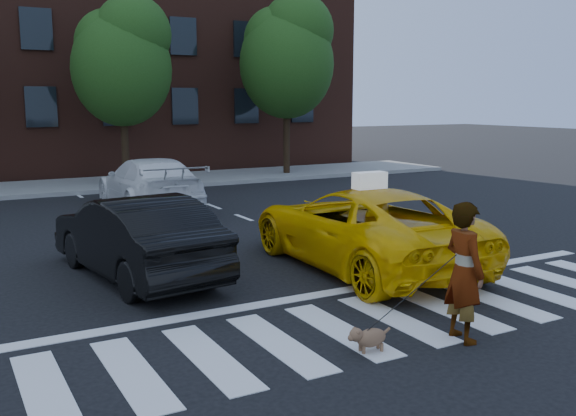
{
  "coord_description": "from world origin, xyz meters",
  "views": [
    {
      "loc": [
        -5.89,
        -7.29,
        3.25
      ],
      "look_at": [
        0.31,
        3.91,
        1.1
      ],
      "focal_mm": 40.0,
      "sensor_mm": 36.0,
      "label": 1
    }
  ],
  "objects_px": {
    "woman": "(464,272)",
    "tree_right": "(287,52)",
    "dog": "(368,337)",
    "tree_mid": "(122,57)",
    "taxi": "(363,227)",
    "white_suv": "(149,183)",
    "black_sedan": "(136,236)"
  },
  "relations": [
    {
      "from": "tree_mid",
      "to": "dog",
      "type": "distance_m",
      "value": 18.5
    },
    {
      "from": "dog",
      "to": "tree_right",
      "type": "bearing_deg",
      "value": 74.63
    },
    {
      "from": "taxi",
      "to": "white_suv",
      "type": "bearing_deg",
      "value": -77.14
    },
    {
      "from": "white_suv",
      "to": "taxi",
      "type": "bearing_deg",
      "value": 101.6
    },
    {
      "from": "tree_mid",
      "to": "taxi",
      "type": "xyz_separation_m",
      "value": [
        0.87,
        -14.17,
        -4.06
      ]
    },
    {
      "from": "taxi",
      "to": "dog",
      "type": "distance_m",
      "value": 4.49
    },
    {
      "from": "dog",
      "to": "taxi",
      "type": "bearing_deg",
      "value": 66.01
    },
    {
      "from": "woman",
      "to": "white_suv",
      "type": "bearing_deg",
      "value": 8.05
    },
    {
      "from": "white_suv",
      "to": "tree_right",
      "type": "bearing_deg",
      "value": -144.08
    },
    {
      "from": "tree_right",
      "to": "white_suv",
      "type": "xyz_separation_m",
      "value": [
        -7.79,
        -5.47,
        -4.48
      ]
    },
    {
      "from": "tree_mid",
      "to": "taxi",
      "type": "relative_size",
      "value": 1.25
    },
    {
      "from": "white_suv",
      "to": "woman",
      "type": "relative_size",
      "value": 2.79
    },
    {
      "from": "black_sedan",
      "to": "woman",
      "type": "xyz_separation_m",
      "value": [
        3.0,
        -5.32,
        0.19
      ]
    },
    {
      "from": "taxi",
      "to": "white_suv",
      "type": "xyz_separation_m",
      "value": [
        -1.65,
        8.69,
        -0.01
      ]
    },
    {
      "from": "tree_mid",
      "to": "black_sedan",
      "type": "bearing_deg",
      "value": -104.34
    },
    {
      "from": "tree_right",
      "to": "woman",
      "type": "xyz_separation_m",
      "value": [
        -7.27,
        -18.1,
        -4.3
      ]
    },
    {
      "from": "tree_mid",
      "to": "taxi",
      "type": "height_order",
      "value": "tree_mid"
    },
    {
      "from": "white_suv",
      "to": "black_sedan",
      "type": "bearing_deg",
      "value": 72.09
    },
    {
      "from": "taxi",
      "to": "woman",
      "type": "bearing_deg",
      "value": 75.96
    },
    {
      "from": "tree_mid",
      "to": "dog",
      "type": "height_order",
      "value": "tree_mid"
    },
    {
      "from": "tree_mid",
      "to": "taxi",
      "type": "distance_m",
      "value": 14.76
    },
    {
      "from": "dog",
      "to": "black_sedan",
      "type": "bearing_deg",
      "value": 118.2
    },
    {
      "from": "woman",
      "to": "tree_right",
      "type": "bearing_deg",
      "value": -16.18
    },
    {
      "from": "black_sedan",
      "to": "white_suv",
      "type": "height_order",
      "value": "white_suv"
    },
    {
      "from": "tree_mid",
      "to": "woman",
      "type": "relative_size",
      "value": 3.68
    },
    {
      "from": "white_suv",
      "to": "woman",
      "type": "height_order",
      "value": "woman"
    },
    {
      "from": "tree_mid",
      "to": "black_sedan",
      "type": "xyz_separation_m",
      "value": [
        -3.27,
        -12.78,
        -4.08
      ]
    },
    {
      "from": "dog",
      "to": "woman",
      "type": "bearing_deg",
      "value": -0.17
    },
    {
      "from": "tree_mid",
      "to": "woman",
      "type": "height_order",
      "value": "tree_mid"
    },
    {
      "from": "taxi",
      "to": "black_sedan",
      "type": "relative_size",
      "value": 1.22
    },
    {
      "from": "white_suv",
      "to": "dog",
      "type": "distance_m",
      "value": 12.41
    },
    {
      "from": "taxi",
      "to": "white_suv",
      "type": "height_order",
      "value": "taxi"
    }
  ]
}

